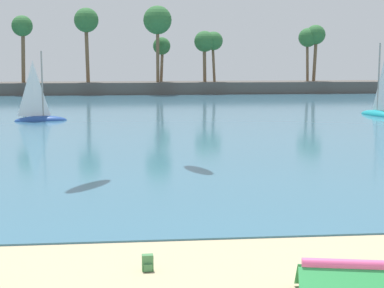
# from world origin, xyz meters

# --- Properties ---
(sea) EXTENTS (220.00, 114.21, 0.06)m
(sea) POSITION_xyz_m (0.00, 66.23, 0.03)
(sea) COLOR #386B84
(sea) RESTS_ON ground
(palm_headland) EXTENTS (109.89, 6.54, 12.81)m
(palm_headland) POSITION_xyz_m (-1.93, 83.29, 3.20)
(palm_headland) COLOR #514C47
(palm_headland) RESTS_ON ground
(folded_kite) EXTENTS (3.90, 2.97, 1.05)m
(folded_kite) POSITION_xyz_m (4.83, 3.59, 0.69)
(folded_kite) COLOR green
(folded_kite) RESTS_ON ground
(backpack_near_kite) EXTENTS (0.31, 0.28, 0.44)m
(backpack_near_kite) POSITION_xyz_m (-0.25, 6.53, 0.21)
(backpack_near_kite) COLOR #47844C
(backpack_near_kite) RESTS_ON ground
(sailboat_mid_bay) EXTENTS (2.82, 5.25, 7.29)m
(sailboat_mid_bay) POSITION_xyz_m (22.90, 46.85, 0.72)
(sailboat_mid_bay) COLOR teal
(sailboat_mid_bay) RESTS_ON sea
(sailboat_toward_headland) EXTENTS (4.61, 2.04, 6.46)m
(sailboat_toward_headland) POSITION_xyz_m (-8.37, 45.36, 0.64)
(sailboat_toward_headland) COLOR #234793
(sailboat_toward_headland) RESTS_ON sea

